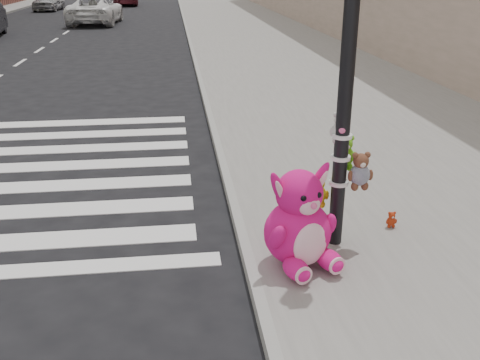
{
  "coord_description": "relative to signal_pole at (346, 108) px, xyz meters",
  "views": [
    {
      "loc": [
        0.82,
        -3.58,
        3.17
      ],
      "look_at": [
        1.55,
        2.36,
        0.75
      ],
      "focal_mm": 40.0,
      "sensor_mm": 36.0,
      "label": 1
    }
  ],
  "objects": [
    {
      "name": "sidewalk_near",
      "position": [
        2.38,
        8.18,
        -1.68
      ],
      "size": [
        7.0,
        80.0,
        0.14
      ],
      "primitive_type": "cube",
      "color": "slate",
      "rests_on": "ground"
    },
    {
      "name": "curb_edge",
      "position": [
        -1.07,
        8.18,
        -1.68
      ],
      "size": [
        0.12,
        80.0,
        0.15
      ],
      "primitive_type": "cube",
      "color": "gray",
      "rests_on": "ground"
    },
    {
      "name": "signal_pole",
      "position": [
        0.0,
        0.0,
        0.0
      ],
      "size": [
        0.7,
        0.5,
        4.0
      ],
      "color": "black",
      "rests_on": "sidewalk_near"
    },
    {
      "name": "pink_bunny",
      "position": [
        -0.56,
        -0.45,
        -1.14
      ],
      "size": [
        0.93,
        1.01,
        1.14
      ],
      "rotation": [
        0.0,
        0.0,
        0.35
      ],
      "color": "#DE1278",
      "rests_on": "sidewalk_near"
    },
    {
      "name": "red_teddy",
      "position": [
        0.78,
        0.26,
        -1.5
      ],
      "size": [
        0.15,
        0.1,
        0.21
      ],
      "primitive_type": null,
      "rotation": [
        0.0,
        0.0,
        0.01
      ],
      "color": "#AB2D11",
      "rests_on": "sidewalk_near"
    },
    {
      "name": "car_white_near",
      "position": [
        -6.12,
        27.38,
        -0.98
      ],
      "size": [
        2.83,
        5.63,
        1.53
      ],
      "primitive_type": "imported",
      "rotation": [
        0.0,
        0.0,
        3.09
      ],
      "color": "white",
      "rests_on": "ground"
    },
    {
      "name": "car_silver_deep",
      "position": [
        -10.82,
        37.69,
        -1.04
      ],
      "size": [
        1.86,
        4.2,
        1.41
      ],
      "primitive_type": "imported",
      "rotation": [
        0.0,
        0.0,
        -0.05
      ],
      "color": "#A0A0A5",
      "rests_on": "ground"
    }
  ]
}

